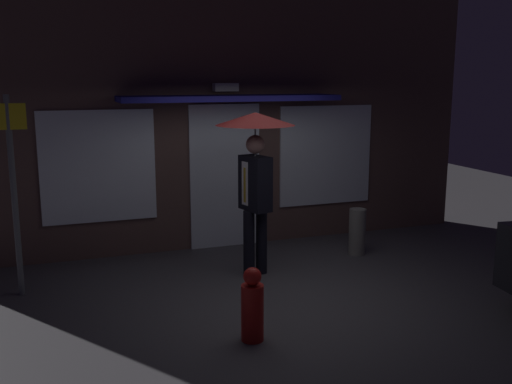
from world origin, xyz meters
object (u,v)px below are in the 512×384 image
at_px(person_with_umbrella, 255,154).
at_px(street_sign_post, 13,184).
at_px(fire_hydrant, 252,307).
at_px(sidewalk_bollard, 357,232).

bearing_deg(person_with_umbrella, street_sign_post, 70.83).
xyz_separation_m(person_with_umbrella, fire_hydrant, (-0.70, -1.87, -1.28)).
distance_m(street_sign_post, fire_hydrant, 3.24).
xyz_separation_m(street_sign_post, sidewalk_bollard, (4.65, 0.08, -1.02)).
height_order(person_with_umbrella, fire_hydrant, person_with_umbrella).
bearing_deg(street_sign_post, person_with_umbrella, -5.06).
height_order(sidewalk_bollard, fire_hydrant, fire_hydrant).
bearing_deg(sidewalk_bollard, fire_hydrant, -137.84).
height_order(person_with_umbrella, street_sign_post, street_sign_post).
bearing_deg(street_sign_post, fire_hydrant, -43.80).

